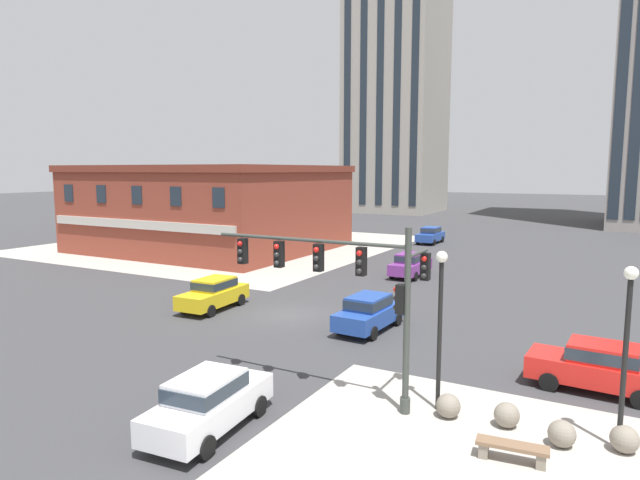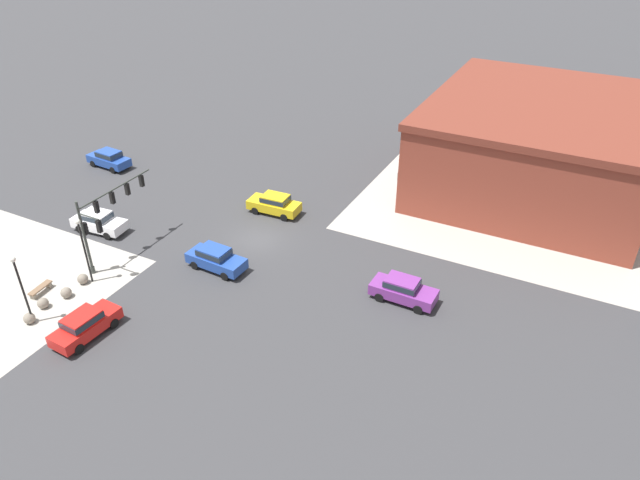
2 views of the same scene
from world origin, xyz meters
The scene contains 17 objects.
ground_plane centered at (0.00, 0.00, 0.00)m, with size 320.00×320.00×0.00m, color #38383A.
sidewalk_far_corner centered at (-20.00, 20.00, 0.00)m, with size 32.00×32.00×0.02m, color #A8A399.
traffic_signal_main centered at (7.34, -7.89, 3.91)m, with size 7.19×2.09×5.79m.
bollard_sphere_curb_a centered at (10.44, -7.71, 0.37)m, with size 0.73×0.73×0.73m, color gray.
bollard_sphere_curb_b centered at (12.11, -7.50, 0.37)m, with size 0.73×0.73×0.73m, color gray.
bollard_sphere_curb_c centered at (13.64, -7.97, 0.37)m, with size 0.73×0.73×0.73m, color gray.
bollard_sphere_curb_d centered at (15.13, -7.49, 0.37)m, with size 0.73×0.73×0.73m, color gray.
bench_near_signal centered at (12.58, -9.42, 0.33)m, with size 1.84×0.66×0.49m.
street_lamp_corner_near centered at (10.00, -7.32, 3.19)m, with size 0.36×0.36×5.04m.
street_lamp_mid_sidewalk centered at (15.00, -7.39, 3.18)m, with size 0.36×0.36×5.02m.
car_main_northbound_near centered at (-4.75, -19.89, 0.92)m, with size 2.12×4.51×1.68m.
car_main_northbound_far centered at (4.67, -0.51, 0.92)m, with size 2.05×4.48×1.68m.
car_main_southbound_far centered at (2.01, 12.78, 0.92)m, with size 1.93×4.42×1.68m.
car_cross_eastbound centered at (-4.27, -0.96, 0.92)m, with size 2.07×4.49×1.68m.
car_cross_westbound centered at (4.63, -11.89, 0.92)m, with size 2.17×4.53×1.68m.
car_parked_curb centered at (14.36, -3.32, 0.92)m, with size 4.50×2.09×1.68m.
storefront_block_near_corner centered at (-19.47, 17.14, 3.96)m, with size 21.37×18.73×7.89m.
Camera 2 is at (32.61, 22.38, 24.61)m, focal length 33.27 mm.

